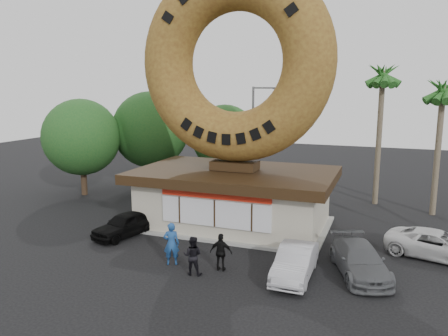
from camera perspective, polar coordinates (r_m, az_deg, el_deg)
name	(u,v)px	position (r m, az deg, el deg)	size (l,w,h in m)	color
ground	(191,263)	(20.51, -4.33, -12.27)	(90.00, 90.00, 0.00)	black
donut_shop	(235,196)	(25.22, 1.38, -3.65)	(11.20, 7.20, 3.80)	beige
giant_donut	(235,62)	(24.51, 1.47, 13.61)	(10.93, 10.93, 2.79)	olive
tree_west	(151,130)	(35.02, -9.55, 4.95)	(6.00, 6.00, 7.65)	#473321
tree_mid	(225,138)	(34.52, 0.11, 3.98)	(5.20, 5.20, 6.63)	#473321
tree_far	(81,137)	(33.75, -18.13, 3.84)	(5.60, 5.60, 7.14)	#473321
palm_near	(383,80)	(31.11, 20.02, 10.76)	(2.60, 2.60, 9.75)	#726651
palm_far	(443,95)	(29.74, 26.67, 8.53)	(2.60, 2.60, 8.75)	#726651
street_lamp	(255,132)	(34.73, 4.01, 4.76)	(2.11, 0.20, 8.00)	#59595E
person_left	(171,244)	(20.10, -6.89, -9.78)	(0.72, 0.47, 1.97)	navy
person_center	(193,256)	(19.05, -4.12, -11.34)	(0.82, 0.64, 1.70)	black
person_right	(221,252)	(19.38, -0.38, -10.95)	(0.98, 0.41, 1.68)	black
car_black	(125,224)	(24.32, -12.84, -7.20)	(1.52, 3.78, 1.29)	black
car_silver	(295,262)	(19.08, 9.28, -12.01)	(1.41, 4.03, 1.33)	#B2B2B7
car_grey	(360,260)	(19.94, 17.30, -11.38)	(1.83, 4.51, 1.31)	slate
car_white	(438,245)	(23.09, 26.12, -9.00)	(2.14, 4.63, 1.29)	silver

